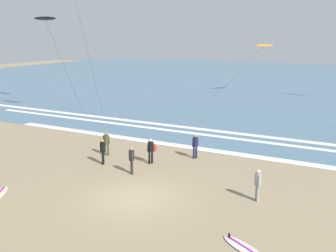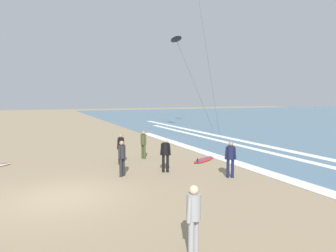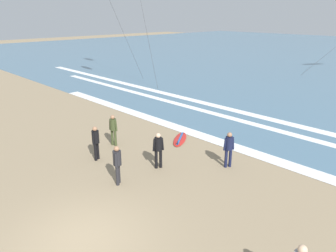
{
  "view_description": "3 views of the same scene",
  "coord_description": "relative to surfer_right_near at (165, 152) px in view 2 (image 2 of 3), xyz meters",
  "views": [
    {
      "loc": [
        9.38,
        -14.62,
        7.78
      ],
      "look_at": [
        0.65,
        2.2,
        3.24
      ],
      "focal_mm": 40.6,
      "sensor_mm": 36.0,
      "label": 1
    },
    {
      "loc": [
        11.26,
        -0.75,
        3.54
      ],
      "look_at": [
        -0.33,
        4.26,
        2.34
      ],
      "focal_mm": 33.14,
      "sensor_mm": 36.0,
      "label": 2
    },
    {
      "loc": [
        7.46,
        -3.65,
        6.34
      ],
      "look_at": [
        -0.51,
        4.04,
        2.46
      ],
      "focal_mm": 34.58,
      "sensor_mm": 36.0,
      "label": 3
    }
  ],
  "objects": [
    {
      "name": "surfer_background_far",
      "position": [
        7.29,
        -2.4,
        0.0
      ],
      "size": [
        0.34,
        0.48,
        1.6
      ],
      "color": "gray",
      "rests_on": "ground"
    },
    {
      "name": "surfboard_right_spare",
      "position": [
        -1.6,
        3.0,
        -0.91
      ],
      "size": [
        1.69,
        2.07,
        0.25
      ],
      "color": "red",
      "rests_on": "ground"
    },
    {
      "name": "surfer_foreground_main",
      "position": [
        -2.56,
        -1.46,
        0.0
      ],
      "size": [
        0.32,
        0.49,
        1.6
      ],
      "color": "black",
      "rests_on": "ground"
    },
    {
      "name": "surfer_mid_group",
      "position": [
        -0.06,
        -2.07,
        0.0
      ],
      "size": [
        0.4,
        0.44,
        1.6
      ],
      "color": "#232328",
      "rests_on": "ground"
    },
    {
      "name": "wave_foam_outer_break",
      "position": [
        -0.07,
        9.61,
        -0.94
      ],
      "size": [
        58.03,
        0.73,
        0.01
      ],
      "primitive_type": "cube",
      "color": "white",
      "rests_on": "ocean_surface"
    },
    {
      "name": "surfer_left_near",
      "position": [
        2.03,
        2.22,
        0.0
      ],
      "size": [
        0.32,
        0.49,
        1.6
      ],
      "color": "#141938",
      "rests_on": "ground"
    },
    {
      "name": "ground_plane",
      "position": [
        1.92,
        -4.82,
        -0.96
      ],
      "size": [
        160.0,
        160.0,
        0.0
      ],
      "primitive_type": "plane",
      "color": "#937F60"
    },
    {
      "name": "kite_black_low_near",
      "position": [
        -15.8,
        7.86,
        8.3
      ],
      "size": [
        3.28,
        5.2,
        9.52
      ],
      "color": "black",
      "rests_on": "ground"
    },
    {
      "name": "surfer_left_far",
      "position": [
        -3.43,
        0.08,
        0.0
      ],
      "size": [
        0.51,
        0.32,
        1.6
      ],
      "color": "#384223",
      "rests_on": "ground"
    },
    {
      "name": "surfer_right_near",
      "position": [
        0.0,
        0.0,
        0.0
      ],
      "size": [
        0.32,
        0.5,
        1.6
      ],
      "color": "black",
      "rests_on": "ground"
    },
    {
      "name": "wave_foam_shoreline",
      "position": [
        3.08,
        4.27,
        -0.94
      ],
      "size": [
        36.9,
        0.85,
        0.01
      ],
      "primitive_type": "cube",
      "color": "white",
      "rests_on": "ocean_surface"
    }
  ]
}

